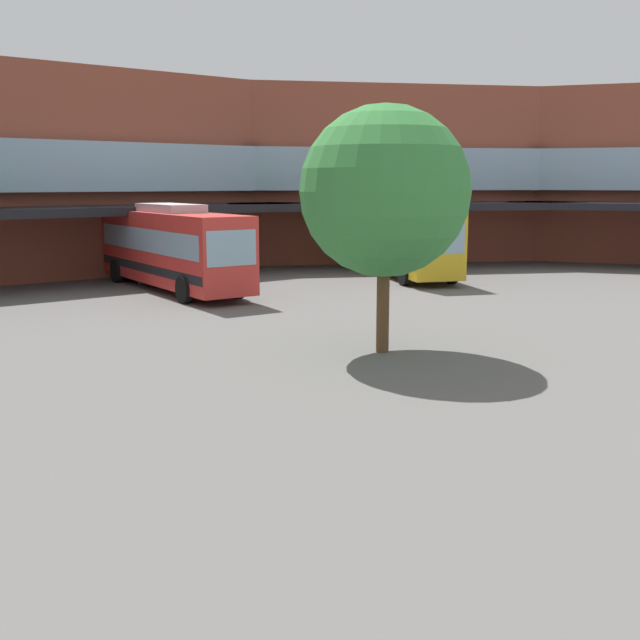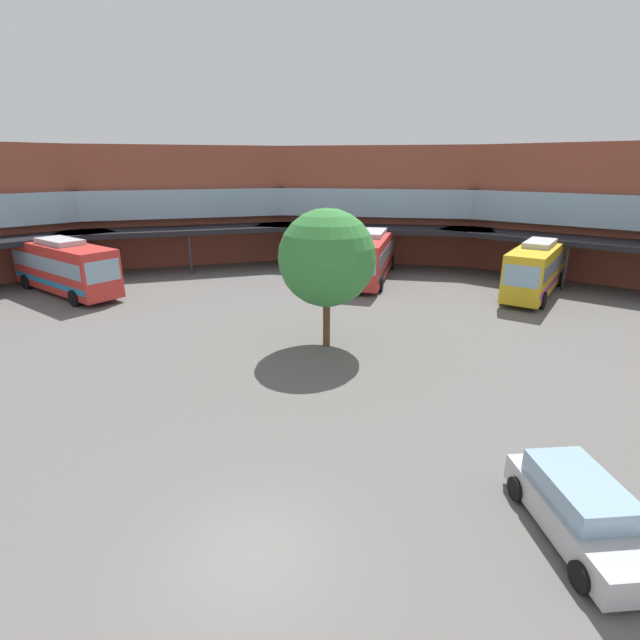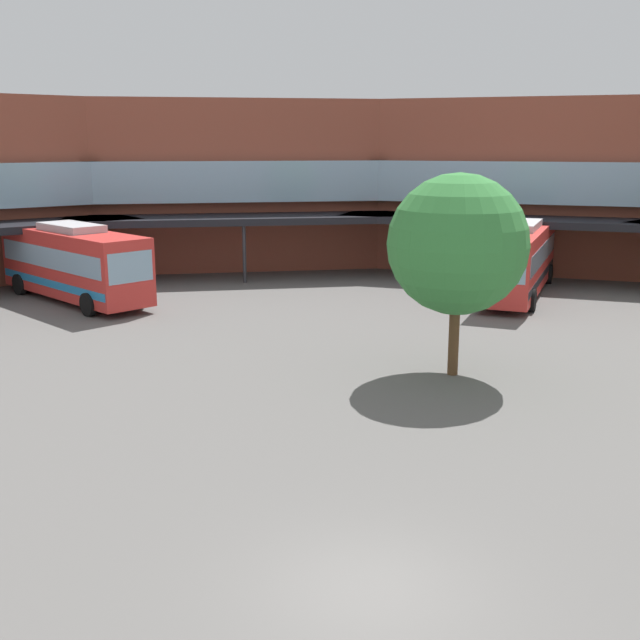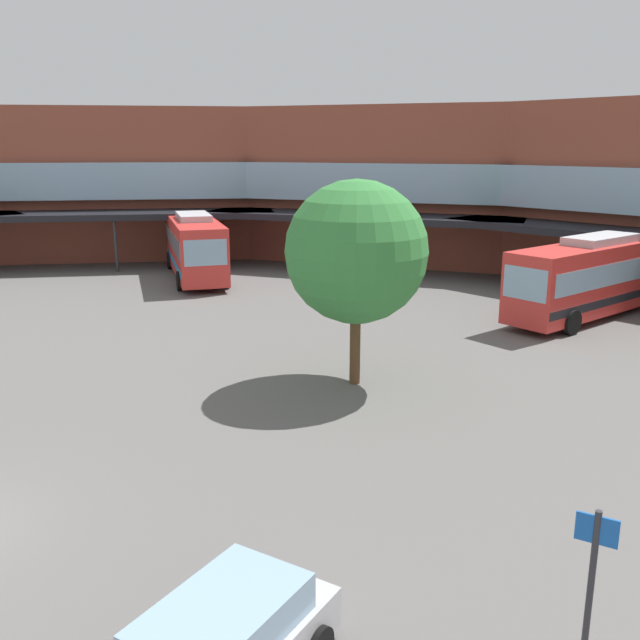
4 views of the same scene
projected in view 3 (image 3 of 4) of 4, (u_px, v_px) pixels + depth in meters
name	position (u px, v px, depth m)	size (l,w,h in m)	color
ground_plane	(369.00, 589.00, 13.87)	(125.70, 125.70, 0.00)	#605E5B
station_building	(378.00, 197.00, 37.91)	(83.57, 40.65, 10.38)	brown
bus_1	(519.00, 258.00, 39.94)	(5.79, 11.82, 3.84)	red
bus_3	(74.00, 262.00, 38.39)	(9.77, 8.89, 3.91)	red
plaza_tree	(458.00, 245.00, 25.62)	(4.73, 4.73, 6.90)	brown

